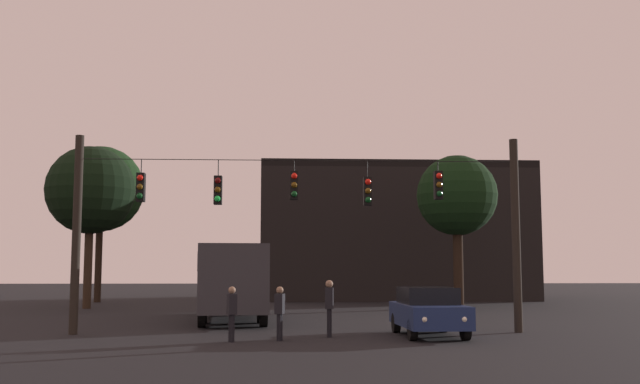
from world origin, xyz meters
TOP-DOWN VIEW (x-y plane):
  - ground_plane at (0.00, 24.50)m, footprint 168.00×168.00m
  - overhead_signal_span at (-0.08, 15.67)m, footprint 14.84×0.44m
  - city_bus at (-2.69, 22.61)m, footprint 3.37×11.17m
  - car_near_right at (4.03, 14.53)m, footprint 1.87×4.36m
  - pedestrian_crossing_left at (-0.63, 13.24)m, footprint 0.32×0.41m
  - pedestrian_crossing_center at (0.90, 14.31)m, footprint 0.28×0.39m
  - pedestrian_crossing_right at (-2.01, 12.94)m, footprint 0.33×0.41m
  - corner_building at (7.31, 45.67)m, footprint 18.68×13.05m
  - tree_left_silhouette at (-11.14, 31.88)m, footprint 4.84×4.84m
  - tree_behind_building at (-12.55, 39.75)m, footprint 5.61×5.61m
  - tree_right_far at (9.11, 31.45)m, footprint 4.47×4.47m

SIDE VIEW (x-z plane):
  - ground_plane at x=0.00m, z-range 0.00..0.00m
  - car_near_right at x=4.03m, z-range 0.04..1.56m
  - pedestrian_crossing_left at x=-0.63m, z-range 0.10..1.67m
  - pedestrian_crossing_right at x=-2.01m, z-range 0.10..1.68m
  - pedestrian_crossing_center at x=0.90m, z-range 0.12..1.87m
  - city_bus at x=-2.69m, z-range 0.37..3.37m
  - overhead_signal_span at x=-0.08m, z-range 0.53..7.02m
  - corner_building at x=7.31m, z-range 0.00..9.42m
  - tree_right_far at x=9.11m, z-range 1.93..10.38m
  - tree_left_silhouette at x=-11.14m, z-range 1.98..10.84m
  - tree_behind_building at x=-12.55m, z-range 2.26..12.46m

